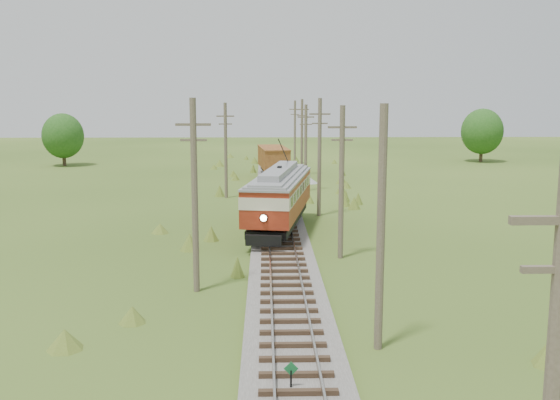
{
  "coord_description": "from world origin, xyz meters",
  "views": [
    {
      "loc": [
        -0.97,
        -16.34,
        8.96
      ],
      "look_at": [
        0.0,
        23.41,
        2.48
      ],
      "focal_mm": 40.0,
      "sensor_mm": 36.0,
      "label": 1
    }
  ],
  "objects_px": {
    "streetcar": "(279,193)",
    "gravel_pile": "(303,177)",
    "switch_marker": "(291,375)",
    "gondola": "(273,159)"
  },
  "relations": [
    {
      "from": "gondola",
      "to": "streetcar",
      "type": "bearing_deg",
      "value": -95.55
    },
    {
      "from": "switch_marker",
      "to": "gondola",
      "type": "height_order",
      "value": "gondola"
    },
    {
      "from": "streetcar",
      "to": "gravel_pile",
      "type": "bearing_deg",
      "value": 92.75
    },
    {
      "from": "gondola",
      "to": "gravel_pile",
      "type": "xyz_separation_m",
      "value": [
        3.1,
        -4.12,
        -1.58
      ]
    },
    {
      "from": "switch_marker",
      "to": "gravel_pile",
      "type": "relative_size",
      "value": 0.3
    },
    {
      "from": "switch_marker",
      "to": "gondola",
      "type": "xyz_separation_m",
      "value": [
        0.2,
        53.08,
        1.51
      ]
    },
    {
      "from": "streetcar",
      "to": "switch_marker",
      "type": "bearing_deg",
      "value": -80.84
    },
    {
      "from": "streetcar",
      "to": "gravel_pile",
      "type": "distance_m",
      "value": 25.93
    },
    {
      "from": "switch_marker",
      "to": "gondola",
      "type": "bearing_deg",
      "value": 89.78
    },
    {
      "from": "gondola",
      "to": "gravel_pile",
      "type": "relative_size",
      "value": 2.56
    }
  ]
}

